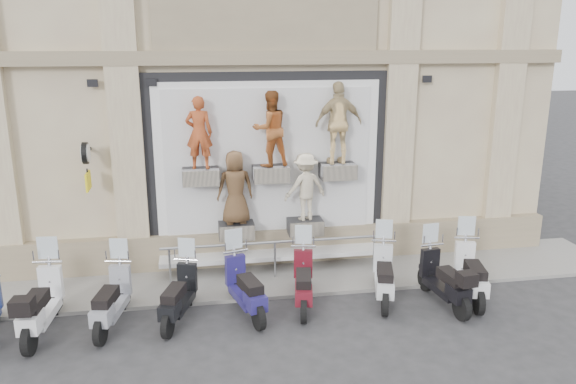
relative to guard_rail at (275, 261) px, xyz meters
name	(u,v)px	position (x,y,z in m)	size (l,w,h in m)	color
ground	(291,322)	(0.00, -2.00, -0.47)	(90.00, 90.00, 0.00)	#2D2D30
sidewalk	(274,276)	(0.00, 0.10, -0.43)	(16.00, 2.20, 0.08)	gray
building	(247,11)	(0.00, 5.00, 5.54)	(14.00, 8.60, 12.00)	beige
shop_vitrine	(274,168)	(0.11, 0.75, 1.96)	(5.60, 0.84, 4.30)	black
guard_rail	(275,261)	(0.00, 0.00, 0.00)	(5.06, 0.10, 0.93)	#9EA0A5
clock_sign_bracket	(86,160)	(-3.90, 0.47, 2.34)	(0.10, 0.80, 1.02)	black
scooter_b	(40,292)	(-4.54, -1.61, 0.36)	(0.59, 2.02, 1.64)	white
scooter_c	(111,289)	(-3.32, -1.55, 0.30)	(0.55, 1.88, 1.53)	gray
scooter_d	(178,285)	(-2.09, -1.55, 0.27)	(0.53, 1.80, 1.47)	black
scooter_e	(245,277)	(-0.81, -1.48, 0.31)	(0.56, 1.92, 1.56)	navy
scooter_f	(303,271)	(0.37, -1.36, 0.30)	(0.55, 1.87, 1.52)	#560E19
scooter_g	(384,265)	(2.06, -1.37, 0.31)	(0.56, 1.90, 1.55)	silver
scooter_h	(444,269)	(3.18, -1.78, 0.30)	(0.55, 1.89, 1.54)	black
scooter_i	(472,263)	(3.86, -1.60, 0.33)	(0.57, 1.96, 1.59)	white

